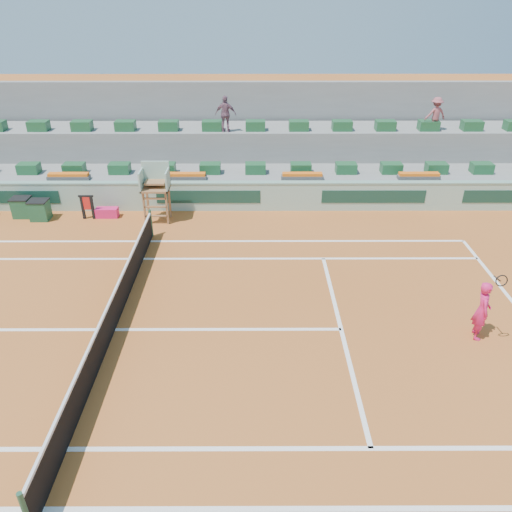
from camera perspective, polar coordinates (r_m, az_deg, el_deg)
The scene contains 18 objects.
ground at distance 14.78m, azimuth -15.84°, elevation -8.11°, with size 90.00×90.00×0.00m, color #A5521F.
seating_tier_lower at distance 23.78m, azimuth -9.86°, elevation 8.69°, with size 36.00×4.00×1.20m, color gray.
seating_tier_upper at distance 25.06m, azimuth -9.44°, elevation 11.45°, with size 36.00×2.40×2.60m, color gray.
stadium_back_wall at distance 26.34m, azimuth -9.10°, elevation 14.36°, with size 36.00×0.40×4.40m, color gray.
player_bag at distance 21.74m, azimuth -16.65°, elevation 4.79°, with size 0.91×0.40×0.40m, color #E51D62.
spectator_mid at distance 23.40m, azimuth -3.49°, elevation 15.89°, with size 0.94×0.39×1.61m, color #7C5264.
spectator_right at distance 24.96m, azimuth 19.83°, elevation 15.02°, with size 0.97×0.56×1.51m, color #984C52.
court_lines at distance 14.77m, azimuth -15.84°, elevation -8.10°, with size 23.89×11.09×0.01m.
tennis_net at distance 14.48m, azimuth -16.11°, elevation -6.44°, with size 0.10×11.97×1.10m.
advertising_hoarding at distance 21.74m, azimuth -10.66°, elevation 6.77°, with size 36.00×0.34×1.26m.
umpire_chair at distance 20.51m, azimuth -11.41°, elevation 8.06°, with size 1.10×0.90×2.40m.
seat_row_lower at distance 22.68m, azimuth -10.37°, elevation 9.84°, with size 32.90×0.60×0.44m.
seat_row_upper at distance 24.09m, azimuth -9.94°, elevation 14.47°, with size 32.90×0.60×0.44m.
flower_planters at distance 22.28m, azimuth -14.52°, elevation 8.81°, with size 26.80×0.36×0.28m.
drink_cooler_a at distance 22.37m, azimuth -23.49°, elevation 4.85°, with size 0.76×0.66×0.84m.
drink_cooler_b at distance 22.95m, azimuth -25.17°, elevation 5.07°, with size 0.75×0.65×0.84m.
towel_rack at distance 21.66m, azimuth -18.73°, elevation 5.53°, with size 0.61×0.10×1.03m.
tennis_player at distance 14.80m, azimuth 24.44°, elevation -5.65°, with size 0.53×0.91×2.28m.
Camera 1 is at (3.96, -11.34, 8.60)m, focal length 35.00 mm.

